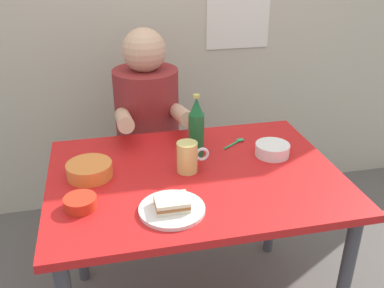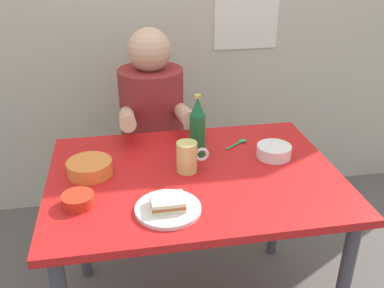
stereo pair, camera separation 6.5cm
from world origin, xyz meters
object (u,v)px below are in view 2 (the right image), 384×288
Objects in this scene: person_seated at (152,109)px; dining_table at (194,194)px; stool at (155,179)px; rice_bowl_white at (274,151)px; plate_orange at (168,209)px; sandwich at (168,202)px; beer_mug at (188,157)px; beer_bottle at (197,128)px.

dining_table is at bearing -80.53° from person_seated.
rice_bowl_white is (0.45, -0.55, 0.42)m from stool.
stool is 3.21× the size of rice_bowl_white.
rice_bowl_white reaches higher than plate_orange.
stool is 4.09× the size of sandwich.
sandwich is (-0.13, -0.23, 0.13)m from dining_table.
person_seated is 5.71× the size of beer_mug.
sandwich is (-0.03, -0.84, 0.01)m from person_seated.
person_seated reaches higher than plate_orange.
stool is 2.05× the size of plate_orange.
sandwich is at bearing -119.82° from dining_table.
plate_orange is (-0.03, -0.84, -0.02)m from person_seated.
sandwich reaches higher than plate_orange.
beer_mug is (0.08, -0.61, 0.45)m from stool.
person_seated is at bearing -90.00° from stool.
dining_table is 7.86× the size of rice_bowl_white.
person_seated is 5.14× the size of rice_bowl_white.
stool is 1.72× the size of beer_bottle.
stool is 0.63× the size of person_seated.
rice_bowl_white is (0.47, 0.30, -0.00)m from sandwich.
beer_mug is at bearing -116.35° from beer_bottle.
dining_table is at bearing 60.18° from sandwich.
person_seated reaches higher than dining_table.
beer_bottle reaches higher than dining_table.
rice_bowl_white is (0.37, 0.05, -0.03)m from beer_mug.
person_seated reaches higher than beer_bottle.
sandwich is at bearing -114.34° from beer_bottle.
dining_table is 0.29m from sandwich.
person_seated is 0.84m from sandwich.
stool is at bearing 90.00° from person_seated.
beer_bottle is at bearing -73.48° from stool.
sandwich is (0.00, 0.00, 0.02)m from plate_orange.
plate_orange is at bearing -119.82° from dining_table.
beer_bottle reaches higher than plate_orange.
sandwich is (-0.03, -0.86, 0.42)m from stool.
plate_orange is 0.42m from beer_bottle.
dining_table is 1.53× the size of person_seated.
sandwich is 0.79× the size of rice_bowl_white.
plate_orange is at bearing -113.31° from beer_mug.
stool is at bearing 128.84° from rice_bowl_white.
stool is 0.72m from beer_bottle.
beer_mug is (0.11, 0.25, 0.05)m from plate_orange.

